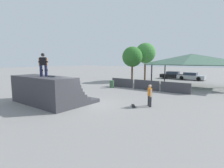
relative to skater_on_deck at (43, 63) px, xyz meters
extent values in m
plane|color=gray|center=(2.36, 1.52, -2.98)|extent=(160.00, 160.00, 0.00)
cube|color=#38383D|center=(-0.14, 0.99, -2.86)|extent=(5.66, 3.95, 0.25)
cube|color=#38383D|center=(-0.14, 0.50, -2.60)|extent=(5.66, 2.97, 0.25)
cube|color=#38383D|center=(-0.14, 0.32, -2.35)|extent=(5.66, 2.61, 0.25)
cube|color=#38383D|center=(-0.14, 0.20, -2.09)|extent=(5.66, 2.37, 0.25)
cube|color=#38383D|center=(-0.14, 0.11, -1.84)|extent=(5.66, 2.20, 0.25)
cube|color=#38383D|center=(-0.14, 0.05, -1.59)|extent=(5.66, 2.07, 0.25)
cube|color=#38383D|center=(-0.14, 0.01, -1.33)|extent=(5.66, 1.99, 0.25)
cube|color=#38383D|center=(-0.14, -0.02, -1.08)|extent=(5.66, 1.94, 0.25)
cylinder|color=silver|center=(-0.14, 0.94, -0.99)|extent=(5.54, 0.07, 0.07)
cube|color=#1E2347|center=(0.14, 0.10, -0.55)|extent=(0.21, 0.21, 0.80)
cube|color=black|center=(0.12, 0.13, -0.51)|extent=(0.23, 0.22, 0.12)
cube|color=#1E2347|center=(-0.14, -0.11, -0.55)|extent=(0.21, 0.21, 0.80)
cube|color=black|center=(-0.16, -0.08, -0.51)|extent=(0.23, 0.22, 0.12)
cube|color=black|center=(0.00, 0.00, 0.13)|extent=(0.48, 0.43, 0.57)
cylinder|color=#A87A5B|center=(0.22, 0.16, 0.08)|extent=(0.15, 0.15, 0.57)
cylinder|color=black|center=(0.22, 0.16, 0.09)|extent=(0.22, 0.22, 0.08)
cylinder|color=#A87A5B|center=(-0.21, -0.16, 0.08)|extent=(0.15, 0.15, 0.57)
cylinder|color=black|center=(-0.21, -0.16, 0.09)|extent=(0.22, 0.22, 0.08)
sphere|color=#A87A5B|center=(0.00, 0.00, 0.55)|extent=(0.22, 0.22, 0.22)
sphere|color=black|center=(0.00, 0.00, 0.58)|extent=(0.25, 0.25, 0.25)
cylinder|color=blue|center=(0.91, 0.21, -0.93)|extent=(0.05, 0.03, 0.05)
cylinder|color=blue|center=(0.91, 0.07, -0.93)|extent=(0.05, 0.03, 0.05)
cylinder|color=blue|center=(0.45, 0.22, -0.93)|extent=(0.05, 0.03, 0.05)
cylinder|color=blue|center=(0.44, 0.08, -0.93)|extent=(0.05, 0.03, 0.05)
cube|color=black|center=(0.68, 0.14, -0.89)|extent=(0.76, 0.22, 0.02)
cube|color=black|center=(1.02, 0.13, -0.87)|extent=(0.10, 0.20, 0.02)
cube|color=#2D2D33|center=(6.23, 4.15, -2.60)|extent=(0.20, 0.20, 0.76)
cube|color=#2D2D33|center=(6.44, 3.90, -2.60)|extent=(0.20, 0.20, 0.76)
cube|color=orange|center=(6.34, 4.02, -1.96)|extent=(0.42, 0.45, 0.54)
cylinder|color=beige|center=(6.17, 4.22, -2.00)|extent=(0.14, 0.14, 0.54)
cylinder|color=beige|center=(6.50, 3.83, -2.00)|extent=(0.14, 0.14, 0.54)
sphere|color=beige|center=(6.34, 4.02, -1.55)|extent=(0.21, 0.21, 0.21)
cylinder|color=blue|center=(5.30, 3.40, -2.96)|extent=(0.06, 0.06, 0.05)
cylinder|color=blue|center=(5.42, 3.48, -2.96)|extent=(0.06, 0.06, 0.05)
cylinder|color=blue|center=(5.59, 3.02, -2.96)|extent=(0.06, 0.06, 0.05)
cylinder|color=blue|center=(5.70, 3.10, -2.96)|extent=(0.06, 0.06, 0.05)
cube|color=black|center=(5.50, 3.25, -2.92)|extent=(0.62, 0.73, 0.02)
cube|color=black|center=(5.29, 3.53, -2.90)|extent=(0.22, 0.19, 0.02)
cube|color=#3D3D42|center=(-0.09, 10.29, -2.46)|extent=(2.93, 0.12, 1.05)
cube|color=#3D3D42|center=(3.03, 10.29, -2.46)|extent=(2.93, 0.12, 1.05)
cube|color=#3D3D42|center=(6.15, 10.29, -2.46)|extent=(2.93, 0.12, 1.05)
cylinder|color=#2D2D33|center=(2.16, 13.54, -1.67)|extent=(0.16, 0.16, 2.62)
cylinder|color=#2D2D33|center=(2.16, 18.18, -1.67)|extent=(0.16, 0.16, 2.62)
cube|color=#4C705B|center=(6.25, 15.86, -0.31)|extent=(9.63, 5.46, 0.10)
pyramid|color=#4C705B|center=(6.25, 15.86, 0.37)|extent=(9.44, 5.36, 1.27)
cylinder|color=brown|center=(-1.95, 15.70, -1.65)|extent=(0.28, 0.28, 2.67)
sphere|color=#2D6B28|center=(-1.95, 15.70, 0.76)|extent=(2.99, 2.99, 2.99)
cylinder|color=brown|center=(-1.25, 18.57, -1.37)|extent=(0.28, 0.28, 3.22)
sphere|color=#3D7F38|center=(-1.25, 18.57, 1.38)|extent=(3.18, 3.18, 3.18)
cylinder|color=#385B3D|center=(-0.90, 9.26, -2.56)|extent=(0.52, 0.52, 0.85)
cube|color=black|center=(1.57, 24.07, -2.50)|extent=(4.50, 1.89, 0.62)
cube|color=#283342|center=(1.45, 24.06, -1.96)|extent=(2.12, 1.51, 0.46)
cube|color=black|center=(1.45, 24.06, -1.73)|extent=(2.02, 1.47, 0.04)
cylinder|color=black|center=(2.88, 24.90, -2.66)|extent=(0.65, 0.23, 0.64)
cylinder|color=black|center=(2.95, 23.38, -2.66)|extent=(0.65, 0.23, 0.64)
cylinder|color=black|center=(0.18, 24.76, -2.66)|extent=(0.65, 0.23, 0.64)
cylinder|color=black|center=(0.26, 23.25, -2.66)|extent=(0.65, 0.23, 0.64)
cube|color=#A8AAAF|center=(4.55, 23.76, -2.50)|extent=(4.22, 1.68, 0.62)
cube|color=#283342|center=(4.44, 23.76, -1.96)|extent=(1.96, 1.42, 0.46)
cube|color=#A8AAAF|center=(4.44, 23.76, -1.73)|extent=(1.87, 1.38, 0.04)
cylinder|color=black|center=(5.84, 24.52, -2.66)|extent=(0.64, 0.20, 0.64)
cylinder|color=black|center=(5.84, 22.99, -2.66)|extent=(0.64, 0.20, 0.64)
cylinder|color=black|center=(3.26, 24.52, -2.66)|extent=(0.64, 0.20, 0.64)
cylinder|color=black|center=(3.26, 22.99, -2.66)|extent=(0.64, 0.20, 0.64)
camera|label=1|loc=(11.38, -7.00, 0.16)|focal=28.00mm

